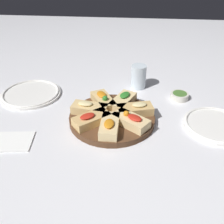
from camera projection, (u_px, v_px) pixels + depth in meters
ground_plane at (112, 121)px, 0.95m from camera, size 3.00×3.00×0.00m
serving_board at (112, 118)px, 0.94m from camera, size 0.31×0.31×0.02m
focaccia_slice_0 at (131, 120)px, 0.88m from camera, size 0.14×0.12×0.05m
focaccia_slice_1 at (135, 109)px, 0.94m from camera, size 0.14×0.09×0.04m
focaccia_slice_2 at (123, 101)px, 0.99m from camera, size 0.10×0.14×0.04m
focaccia_slice_3 at (103, 100)px, 0.99m from camera, size 0.11×0.14×0.05m
focaccia_slice_4 at (89, 108)px, 0.94m from camera, size 0.13×0.08×0.04m
focaccia_slice_5 at (91, 119)px, 0.88m from camera, size 0.13×0.13×0.04m
focaccia_slice_6 at (109, 126)px, 0.85m from camera, size 0.06×0.13×0.04m
plate_left at (31, 93)px, 1.10m from camera, size 0.25×0.25×0.02m
plate_right at (216, 124)px, 0.91m from camera, size 0.22×0.22×0.02m
water_glass at (139, 77)px, 1.13m from camera, size 0.07×0.07×0.10m
napkin_stack at (14, 141)px, 0.84m from camera, size 0.13×0.11×0.01m
dipping_bowl at (179, 96)px, 1.07m from camera, size 0.07×0.07×0.03m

